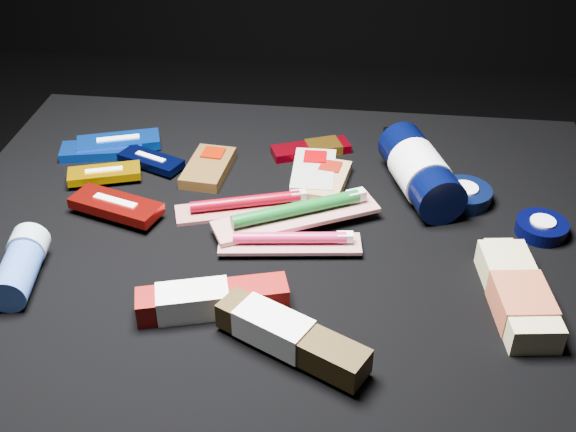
# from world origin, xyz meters

# --- Properties ---
(ground) EXTENTS (3.00, 3.00, 0.00)m
(ground) POSITION_xyz_m (0.00, 0.00, 0.00)
(ground) COLOR black
(ground) RESTS_ON ground
(cloth_table) EXTENTS (0.98, 0.78, 0.40)m
(cloth_table) POSITION_xyz_m (0.00, 0.00, 0.20)
(cloth_table) COLOR black
(cloth_table) RESTS_ON ground
(luna_bar_0) EXTENTS (0.14, 0.08, 0.02)m
(luna_bar_0) POSITION_xyz_m (-0.32, 0.18, 0.41)
(luna_bar_0) COLOR #0B35A0
(luna_bar_0) RESTS_ON cloth_table
(luna_bar_1) EXTENTS (0.15, 0.09, 0.02)m
(luna_bar_1) POSITION_xyz_m (-0.30, 0.20, 0.41)
(luna_bar_1) COLOR #0939AC
(luna_bar_1) RESTS_ON cloth_table
(luna_bar_2) EXTENTS (0.11, 0.08, 0.01)m
(luna_bar_2) POSITION_xyz_m (-0.23, 0.15, 0.41)
(luna_bar_2) COLOR black
(luna_bar_2) RESTS_ON cloth_table
(luna_bar_3) EXTENTS (0.12, 0.07, 0.01)m
(luna_bar_3) POSITION_xyz_m (-0.29, 0.10, 0.41)
(luna_bar_3) COLOR #D59600
(luna_bar_3) RESTS_ON cloth_table
(luna_bar_4) EXTENTS (0.14, 0.09, 0.02)m
(luna_bar_4) POSITION_xyz_m (-0.24, 0.01, 0.42)
(luna_bar_4) COLOR maroon
(luna_bar_4) RESTS_ON cloth_table
(clif_bar_0) EXTENTS (0.07, 0.12, 0.02)m
(clif_bar_0) POSITION_xyz_m (-0.13, 0.15, 0.41)
(clif_bar_0) COLOR #4E3416
(clif_bar_0) RESTS_ON cloth_table
(clif_bar_1) EXTENTS (0.07, 0.12, 0.02)m
(clif_bar_1) POSITION_xyz_m (0.04, 0.15, 0.41)
(clif_bar_1) COLOR #AAA9A3
(clif_bar_1) RESTS_ON cloth_table
(clif_bar_2) EXTENTS (0.08, 0.12, 0.02)m
(clif_bar_2) POSITION_xyz_m (0.06, 0.13, 0.41)
(clif_bar_2) COLOR #A18151
(clif_bar_2) RESTS_ON cloth_table
(power_bar) EXTENTS (0.14, 0.09, 0.02)m
(power_bar) POSITION_xyz_m (0.04, 0.23, 0.41)
(power_bar) COLOR maroon
(power_bar) RESTS_ON cloth_table
(lotion_bottle) EXTENTS (0.13, 0.24, 0.08)m
(lotion_bottle) POSITION_xyz_m (0.20, 0.13, 0.44)
(lotion_bottle) COLOR black
(lotion_bottle) RESTS_ON cloth_table
(cream_tin_upper) EXTENTS (0.08, 0.08, 0.03)m
(cream_tin_upper) POSITION_xyz_m (0.27, 0.11, 0.41)
(cream_tin_upper) COLOR black
(cream_tin_upper) RESTS_ON cloth_table
(cream_tin_lower) EXTENTS (0.07, 0.07, 0.02)m
(cream_tin_lower) POSITION_xyz_m (0.37, 0.04, 0.41)
(cream_tin_lower) COLOR black
(cream_tin_lower) RESTS_ON cloth_table
(bodywash_bottle) EXTENTS (0.09, 0.19, 0.04)m
(bodywash_bottle) POSITION_xyz_m (0.32, -0.12, 0.42)
(bodywash_bottle) COLOR beige
(bodywash_bottle) RESTS_ON cloth_table
(deodorant_stick) EXTENTS (0.07, 0.13, 0.05)m
(deodorant_stick) POSITION_xyz_m (-0.31, -0.15, 0.42)
(deodorant_stick) COLOR #355AAD
(deodorant_stick) RESTS_ON cloth_table
(toothbrush_pack_0) EXTENTS (0.21, 0.11, 0.02)m
(toothbrush_pack_0) POSITION_xyz_m (-0.05, 0.05, 0.41)
(toothbrush_pack_0) COLOR #A6A09B
(toothbrush_pack_0) RESTS_ON cloth_table
(toothbrush_pack_1) EXTENTS (0.20, 0.07, 0.02)m
(toothbrush_pack_1) POSITION_xyz_m (0.03, -0.04, 0.41)
(toothbrush_pack_1) COLOR beige
(toothbrush_pack_1) RESTS_ON cloth_table
(toothbrush_pack_2) EXTENTS (0.24, 0.16, 0.03)m
(toothbrush_pack_2) POSITION_xyz_m (0.03, 0.01, 0.42)
(toothbrush_pack_2) COLOR silver
(toothbrush_pack_2) RESTS_ON cloth_table
(toothpaste_carton_red) EXTENTS (0.19, 0.09, 0.04)m
(toothpaste_carton_red) POSITION_xyz_m (-0.06, -0.18, 0.42)
(toothpaste_carton_red) COLOR maroon
(toothpaste_carton_red) RESTS_ON cloth_table
(toothpaste_carton_green) EXTENTS (0.19, 0.12, 0.04)m
(toothpaste_carton_green) POSITION_xyz_m (0.04, -0.23, 0.42)
(toothpaste_carton_green) COLOR #34260E
(toothpaste_carton_green) RESTS_ON cloth_table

